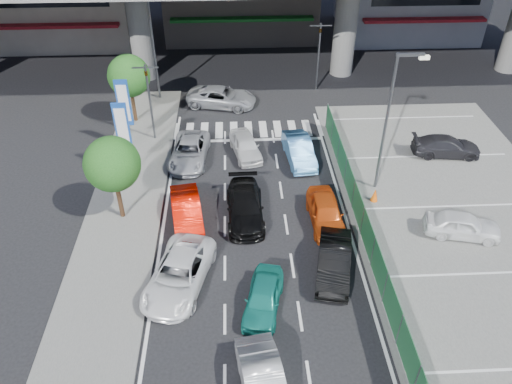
{
  "coord_description": "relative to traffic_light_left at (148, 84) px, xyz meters",
  "views": [
    {
      "loc": [
        -0.95,
        -16.69,
        17.01
      ],
      "look_at": [
        0.06,
        3.69,
        1.65
      ],
      "focal_mm": 35.0,
      "sensor_mm": 36.0,
      "label": 1
    }
  ],
  "objects": [
    {
      "name": "ground",
      "position": [
        6.2,
        -12.0,
        -3.94
      ],
      "size": [
        120.0,
        120.0,
        0.0
      ],
      "primitive_type": "plane",
      "color": "black",
      "rests_on": "ground"
    },
    {
      "name": "traffic_light_right",
      "position": [
        11.7,
        7.0,
        0.0
      ],
      "size": [
        1.6,
        1.24,
        5.2
      ],
      "color": "#595B60",
      "rests_on": "ground"
    },
    {
      "name": "parked_sedan_white",
      "position": [
        16.52,
        -10.29,
        -3.24
      ],
      "size": [
        3.99,
        2.32,
        1.27
      ],
      "primitive_type": "imported",
      "rotation": [
        0.0,
        0.0,
        1.34
      ],
      "color": "white",
      "rests_on": "parking_lot"
    },
    {
      "name": "sedan_black_mid",
      "position": [
        5.68,
        -8.24,
        -3.26
      ],
      "size": [
        1.99,
        4.69,
        1.35
      ],
      "primitive_type": "imported",
      "rotation": [
        0.0,
        0.0,
        0.02
      ],
      "color": "black",
      "rests_on": "ground"
    },
    {
      "name": "sedan_white_mid_left",
      "position": [
        2.57,
        -12.95,
        -3.25
      ],
      "size": [
        3.49,
        5.39,
        1.38
      ],
      "primitive_type": "imported",
      "rotation": [
        0.0,
        0.0,
        -0.26
      ],
      "color": "white",
      "rests_on": "ground"
    },
    {
      "name": "traffic_light_left",
      "position": [
        0.0,
        0.0,
        0.0
      ],
      "size": [
        1.6,
        1.24,
        5.2
      ],
      "color": "#595B60",
      "rests_on": "ground"
    },
    {
      "name": "signboard_near",
      "position": [
        -1.0,
        -4.01,
        -0.87
      ],
      "size": [
        0.8,
        0.14,
        4.7
      ],
      "color": "#595B60",
      "rests_on": "ground"
    },
    {
      "name": "taxi_teal_mid",
      "position": [
        6.27,
        -14.43,
        -3.32
      ],
      "size": [
        2.23,
        3.83,
        1.23
      ],
      "primitive_type": "imported",
      "rotation": [
        0.0,
        0.0,
        -0.23
      ],
      "color": "#1B8B7C",
      "rests_on": "ground"
    },
    {
      "name": "parking_lot",
      "position": [
        17.2,
        -10.0,
        -3.91
      ],
      "size": [
        12.0,
        28.0,
        0.06
      ],
      "primitive_type": "cube",
      "color": "#585855",
      "rests_on": "ground"
    },
    {
      "name": "traffic_cone",
      "position": [
        12.84,
        -7.29,
        -3.49
      ],
      "size": [
        0.51,
        0.51,
        0.77
      ],
      "primitive_type": "cone",
      "rotation": [
        0.0,
        0.0,
        0.39
      ],
      "color": "#F15D0D",
      "rests_on": "parking_lot"
    },
    {
      "name": "signboard_far",
      "position": [
        -1.4,
        -1.01,
        -0.87
      ],
      "size": [
        0.8,
        0.14,
        4.7
      ],
      "color": "#595B60",
      "rests_on": "ground"
    },
    {
      "name": "crossing_wagon_silver",
      "position": [
        4.38,
        4.6,
        -3.24
      ],
      "size": [
        5.38,
        3.35,
        1.39
      ],
      "primitive_type": "imported",
      "rotation": [
        0.0,
        0.0,
        1.35
      ],
      "color": "#989A9F",
      "rests_on": "ground"
    },
    {
      "name": "tree_far",
      "position": [
        -1.6,
        2.5,
        -0.55
      ],
      "size": [
        2.8,
        2.8,
        4.8
      ],
      "color": "#382314",
      "rests_on": "ground"
    },
    {
      "name": "kei_truck_front_right",
      "position": [
        9.17,
        -2.91,
        -3.25
      ],
      "size": [
        1.88,
        4.31,
        1.38
      ],
      "primitive_type": "imported",
      "rotation": [
        0.0,
        0.0,
        0.1
      ],
      "color": "#529ADC",
      "rests_on": "ground"
    },
    {
      "name": "tree_near",
      "position": [
        -0.8,
        -8.0,
        -0.55
      ],
      "size": [
        2.8,
        2.8,
        4.8
      ],
      "color": "#382314",
      "rests_on": "ground"
    },
    {
      "name": "hatch_black_mid_right",
      "position": [
        9.64,
        -12.5,
        -3.25
      ],
      "size": [
        2.3,
        4.4,
        1.38
      ],
      "primitive_type": "imported",
      "rotation": [
        0.0,
        0.0,
        -0.21
      ],
      "color": "black",
      "rests_on": "ground"
    },
    {
      "name": "taxi_orange_left",
      "position": [
        2.64,
        -8.52,
        -3.25
      ],
      "size": [
        2.1,
        4.37,
        1.38
      ],
      "primitive_type": "imported",
      "rotation": [
        0.0,
        0.0,
        0.16
      ],
      "color": "red",
      "rests_on": "ground"
    },
    {
      "name": "street_lamp_left",
      "position": [
        -0.13,
        6.0,
        0.83
      ],
      "size": [
        1.65,
        0.22,
        8.0
      ],
      "color": "#595B60",
      "rests_on": "ground"
    },
    {
      "name": "wagon_silver_front_left",
      "position": [
        2.45,
        -2.64,
        -3.3
      ],
      "size": [
        2.54,
        4.78,
        1.28
      ],
      "primitive_type": "imported",
      "rotation": [
        0.0,
        0.0,
        -0.09
      ],
      "color": "#A6A8AD",
      "rests_on": "ground"
    },
    {
      "name": "sidewalk_left",
      "position": [
        -0.8,
        -8.0,
        -3.88
      ],
      "size": [
        4.0,
        30.0,
        0.12
      ],
      "primitive_type": "cube",
      "color": "#585855",
      "rests_on": "ground"
    },
    {
      "name": "fence_run",
      "position": [
        11.5,
        -11.0,
        -3.04
      ],
      "size": [
        0.16,
        22.0,
        1.8
      ],
      "primitive_type": null,
      "color": "#226336",
      "rests_on": "ground"
    },
    {
      "name": "street_lamp_right",
      "position": [
        13.37,
        -6.0,
        0.83
      ],
      "size": [
        1.65,
        0.22,
        8.0
      ],
      "color": "#595B60",
      "rests_on": "ground"
    },
    {
      "name": "parked_sedan_dgrey",
      "position": [
        18.38,
        -2.83,
        -3.27
      ],
      "size": [
        4.34,
        2.12,
        1.22
      ],
      "primitive_type": "imported",
      "rotation": [
        0.0,
        0.0,
        1.47
      ],
      "color": "#2A292D",
      "rests_on": "parking_lot"
    },
    {
      "name": "sedan_white_front_mid",
      "position": [
        5.91,
        -2.14,
        -3.29
      ],
      "size": [
        2.26,
        4.0,
        1.28
      ],
      "primitive_type": "imported",
      "rotation": [
        0.0,
        0.0,
        0.21
      ],
      "color": "silver",
      "rests_on": "ground"
    },
    {
      "name": "taxi_orange_right",
      "position": [
        9.84,
        -8.95,
        -3.25
      ],
      "size": [
        1.75,
        4.1,
        1.38
      ],
      "primitive_type": "imported",
      "rotation": [
        0.0,
        0.0,
        0.03
      ],
      "color": "#CF4B12",
      "rests_on": "ground"
    }
  ]
}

